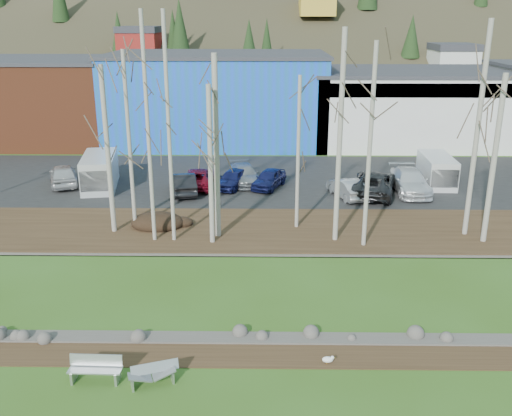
{
  "coord_description": "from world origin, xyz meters",
  "views": [
    {
      "loc": [
        -1.54,
        -15.72,
        11.67
      ],
      "look_at": [
        -1.94,
        11.23,
        2.5
      ],
      "focal_mm": 40.0,
      "sensor_mm": 36.0,
      "label": 1
    }
  ],
  "objects_px": {
    "seagull": "(328,359)",
    "car_8": "(269,179)",
    "van_white": "(437,171)",
    "car_1": "(184,183)",
    "car_7": "(410,181)",
    "car_4": "(233,179)",
    "bench_intact": "(96,369)",
    "bench_damaged": "(153,374)",
    "car_0": "(63,175)",
    "car_2": "(200,178)",
    "car_5": "(347,188)",
    "car_6": "(374,183)",
    "van_grey": "(99,172)",
    "car_3": "(244,174)"
  },
  "relations": [
    {
      "from": "bench_intact",
      "to": "car_1",
      "type": "xyz_separation_m",
      "value": [
        0.14,
        20.81,
        0.39
      ]
    },
    {
      "from": "bench_intact",
      "to": "car_7",
      "type": "bearing_deg",
      "value": 55.51
    },
    {
      "from": "car_7",
      "to": "car_8",
      "type": "distance_m",
      "value": 9.62
    },
    {
      "from": "car_5",
      "to": "car_1",
      "type": "bearing_deg",
      "value": -21.48
    },
    {
      "from": "van_grey",
      "to": "car_0",
      "type": "bearing_deg",
      "value": 158.23
    },
    {
      "from": "car_3",
      "to": "car_6",
      "type": "xyz_separation_m",
      "value": [
        8.82,
        -2.61,
        0.15
      ]
    },
    {
      "from": "bench_intact",
      "to": "bench_damaged",
      "type": "bearing_deg",
      "value": -2.5
    },
    {
      "from": "car_4",
      "to": "car_8",
      "type": "xyz_separation_m",
      "value": [
        2.51,
        0.0,
        0.0
      ]
    },
    {
      "from": "seagull",
      "to": "car_4",
      "type": "relative_size",
      "value": 0.12
    },
    {
      "from": "bench_intact",
      "to": "car_0",
      "type": "xyz_separation_m",
      "value": [
        -8.66,
        22.57,
        0.45
      ]
    },
    {
      "from": "seagull",
      "to": "car_8",
      "type": "relative_size",
      "value": 0.12
    },
    {
      "from": "car_7",
      "to": "van_white",
      "type": "distance_m",
      "value": 3.1
    },
    {
      "from": "bench_damaged",
      "to": "car_5",
      "type": "height_order",
      "value": "car_5"
    },
    {
      "from": "car_3",
      "to": "seagull",
      "type": "bearing_deg",
      "value": -94.46
    },
    {
      "from": "car_0",
      "to": "seagull",
      "type": "bearing_deg",
      "value": 106.09
    },
    {
      "from": "car_1",
      "to": "car_7",
      "type": "xyz_separation_m",
      "value": [
        15.38,
        0.41,
        0.07
      ]
    },
    {
      "from": "bench_intact",
      "to": "van_white",
      "type": "relative_size",
      "value": 0.38
    },
    {
      "from": "car_0",
      "to": "car_2",
      "type": "relative_size",
      "value": 0.94
    },
    {
      "from": "bench_intact",
      "to": "van_white",
      "type": "height_order",
      "value": "van_white"
    },
    {
      "from": "bench_damaged",
      "to": "car_8",
      "type": "bearing_deg",
      "value": 60.42
    },
    {
      "from": "car_2",
      "to": "van_white",
      "type": "height_order",
      "value": "van_white"
    },
    {
      "from": "car_1",
      "to": "car_8",
      "type": "distance_m",
      "value": 5.96
    },
    {
      "from": "seagull",
      "to": "bench_damaged",
      "type": "bearing_deg",
      "value": -160.36
    },
    {
      "from": "seagull",
      "to": "car_6",
      "type": "bearing_deg",
      "value": 83.64
    },
    {
      "from": "car_0",
      "to": "car_2",
      "type": "xyz_separation_m",
      "value": [
        9.77,
        -0.26,
        -0.1
      ]
    },
    {
      "from": "bench_intact",
      "to": "car_5",
      "type": "distance_m",
      "value": 22.89
    },
    {
      "from": "car_4",
      "to": "car_6",
      "type": "bearing_deg",
      "value": 12.41
    },
    {
      "from": "car_2",
      "to": "car_7",
      "type": "height_order",
      "value": "car_7"
    },
    {
      "from": "seagull",
      "to": "car_8",
      "type": "height_order",
      "value": "car_8"
    },
    {
      "from": "seagull",
      "to": "car_7",
      "type": "distance_m",
      "value": 21.57
    },
    {
      "from": "car_7",
      "to": "car_8",
      "type": "relative_size",
      "value": 1.39
    },
    {
      "from": "car_2",
      "to": "car_7",
      "type": "distance_m",
      "value": 14.45
    },
    {
      "from": "car_2",
      "to": "car_5",
      "type": "xyz_separation_m",
      "value": [
        10.0,
        -2.3,
        -0.01
      ]
    },
    {
      "from": "car_4",
      "to": "van_white",
      "type": "relative_size",
      "value": 0.81
    },
    {
      "from": "bench_intact",
      "to": "bench_damaged",
      "type": "relative_size",
      "value": 1.08
    },
    {
      "from": "car_5",
      "to": "van_grey",
      "type": "bearing_deg",
      "value": -23.91
    },
    {
      "from": "bench_intact",
      "to": "car_0",
      "type": "height_order",
      "value": "car_0"
    },
    {
      "from": "car_2",
      "to": "car_0",
      "type": "bearing_deg",
      "value": 1.65
    },
    {
      "from": "car_6",
      "to": "car_7",
      "type": "bearing_deg",
      "value": -151.51
    },
    {
      "from": "bench_damaged",
      "to": "car_8",
      "type": "distance_m",
      "value": 22.66
    },
    {
      "from": "car_7",
      "to": "van_grey",
      "type": "relative_size",
      "value": 0.97
    },
    {
      "from": "car_8",
      "to": "car_1",
      "type": "bearing_deg",
      "value": -145.54
    },
    {
      "from": "bench_damaged",
      "to": "car_6",
      "type": "bearing_deg",
      "value": 42.6
    },
    {
      "from": "car_8",
      "to": "van_white",
      "type": "height_order",
      "value": "van_white"
    },
    {
      "from": "car_0",
      "to": "car_8",
      "type": "height_order",
      "value": "car_0"
    },
    {
      "from": "car_7",
      "to": "seagull",
      "type": "bearing_deg",
      "value": -111.39
    },
    {
      "from": "van_grey",
      "to": "car_3",
      "type": "bearing_deg",
      "value": -2.31
    },
    {
      "from": "bench_damaged",
      "to": "seagull",
      "type": "xyz_separation_m",
      "value": [
        5.94,
        1.2,
        -0.17
      ]
    },
    {
      "from": "car_3",
      "to": "car_8",
      "type": "bearing_deg",
      "value": -46.02
    },
    {
      "from": "car_5",
      "to": "car_8",
      "type": "xyz_separation_m",
      "value": [
        -5.16,
        2.14,
        0.0
      ]
    }
  ]
}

